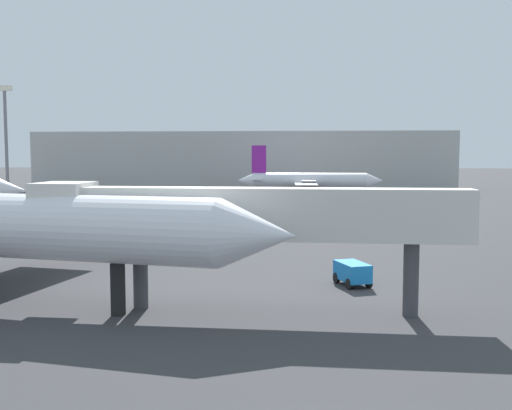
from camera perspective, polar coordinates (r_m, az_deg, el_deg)
name	(u,v)px	position (r m, az deg, el deg)	size (l,w,h in m)	color
airplane_distant	(309,180)	(100.98, 5.03, 2.34)	(24.48, 17.02, 8.78)	white
jet_bridge	(228,216)	(27.89, -2.65, -1.01)	(20.31, 2.85, 6.02)	silver
baggage_cart	(352,272)	(34.21, 9.16, -6.33)	(2.12, 2.71, 1.30)	#1972BF
light_mast_left	(6,136)	(102.20, -22.71, 6.12)	(2.40, 0.50, 17.98)	slate
terminal_building	(244,161)	(126.40, -1.13, 4.21)	(83.15, 21.67, 11.73)	#B7B7B2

